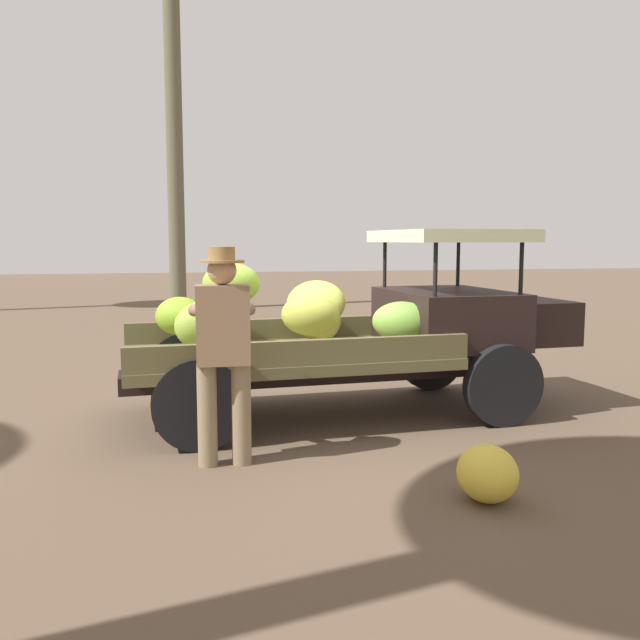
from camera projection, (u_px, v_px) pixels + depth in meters
name	position (u px, v px, depth m)	size (l,w,h in m)	color
ground_plane	(300.00, 412.00, 6.79)	(60.00, 60.00, 0.00)	brown
truck	(363.00, 327.00, 6.72)	(4.53, 1.92, 1.83)	black
farmer	(223.00, 343.00, 5.10)	(0.53, 0.47, 1.68)	#897455
loose_banana_bunch	(487.00, 473.00, 4.46)	(0.49, 0.40, 0.37)	gold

